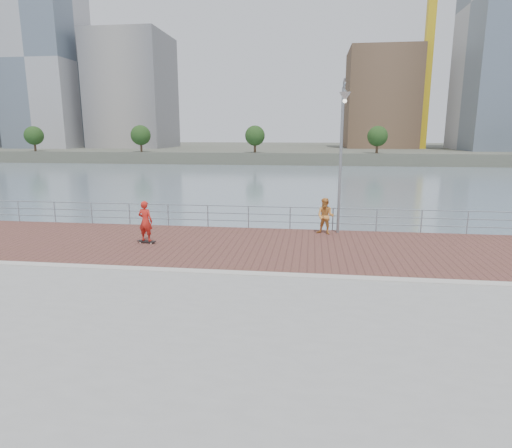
# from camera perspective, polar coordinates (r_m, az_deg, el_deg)

# --- Properties ---
(water) EXTENTS (400.00, 400.00, 0.00)m
(water) POSITION_cam_1_polar(r_m,az_deg,el_deg) (15.15, -1.01, -13.91)
(water) COLOR slate
(water) RESTS_ON ground
(seawall) EXTENTS (40.00, 24.00, 2.00)m
(seawall) POSITION_cam_1_polar(r_m,az_deg,el_deg) (10.37, -5.36, -20.93)
(seawall) COLOR gray
(seawall) RESTS_ON ground
(brick_lane) EXTENTS (40.00, 6.80, 0.02)m
(brick_lane) POSITION_cam_1_polar(r_m,az_deg,el_deg) (17.80, 0.67, -2.99)
(brick_lane) COLOR brown
(brick_lane) RESTS_ON seawall
(curb) EXTENTS (40.00, 0.40, 0.06)m
(curb) POSITION_cam_1_polar(r_m,az_deg,el_deg) (14.37, -1.04, -6.62)
(curb) COLOR #B7B5AD
(curb) RESTS_ON seawall
(far_shore) EXTENTS (320.00, 95.00, 2.50)m
(far_shore) POSITION_cam_1_polar(r_m,az_deg,el_deg) (136.09, 6.66, 9.76)
(far_shore) COLOR #4C5142
(far_shore) RESTS_ON ground
(guardrail) EXTENTS (39.06, 0.06, 1.13)m
(guardrail) POSITION_cam_1_polar(r_m,az_deg,el_deg) (20.94, 1.77, 1.22)
(guardrail) COLOR #8C9EA8
(guardrail) RESTS_ON brick_lane
(street_lamp) EXTENTS (0.48, 1.41, 6.63)m
(street_lamp) POSITION_cam_1_polar(r_m,az_deg,el_deg) (19.52, 11.46, 12.07)
(street_lamp) COLOR gray
(street_lamp) RESTS_ON brick_lane
(skateboard) EXTENTS (0.83, 0.34, 0.09)m
(skateboard) POSITION_cam_1_polar(r_m,az_deg,el_deg) (18.86, -14.39, -2.25)
(skateboard) COLOR black
(skateboard) RESTS_ON brick_lane
(skateboarder) EXTENTS (0.69, 0.51, 1.74)m
(skateboarder) POSITION_cam_1_polar(r_m,az_deg,el_deg) (18.67, -14.53, 0.37)
(skateboarder) COLOR red
(skateboarder) RESTS_ON skateboard
(bystander) EXTENTS (0.99, 0.88, 1.68)m
(bystander) POSITION_cam_1_polar(r_m,az_deg,el_deg) (19.98, 9.24, 1.03)
(bystander) COLOR gold
(bystander) RESTS_ON brick_lane
(tower_crane) EXTENTS (47.00, 2.00, 50.70)m
(tower_crane) POSITION_cam_1_polar(r_m,az_deg,el_deg) (123.58, 21.07, 24.87)
(tower_crane) COLOR gold
(tower_crane) RESTS_ON far_shore
(skyline) EXTENTS (233.00, 41.00, 66.43)m
(skyline) POSITION_cam_1_polar(r_m,az_deg,el_deg) (121.91, 21.00, 21.10)
(skyline) COLOR #ADA38E
(skyline) RESTS_ON far_shore
(shoreline_trees) EXTENTS (144.56, 5.04, 6.72)m
(shoreline_trees) POSITION_cam_1_polar(r_m,az_deg,el_deg) (91.58, 16.71, 11.39)
(shoreline_trees) COLOR #473323
(shoreline_trees) RESTS_ON far_shore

